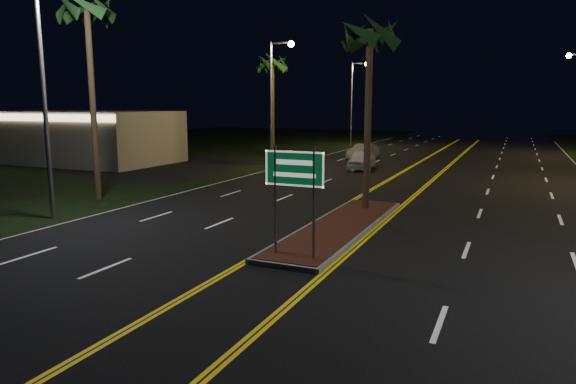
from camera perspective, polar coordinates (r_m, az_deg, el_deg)
The scene contains 13 objects.
ground at distance 12.73m, azimuth -4.39°, elevation -11.00°, with size 120.00×120.00×0.00m, color black.
grass_left at distance 50.52m, azimuth -21.15°, elevation 3.92°, with size 40.00×110.00×0.01m, color black.
median_island at distance 18.89m, azimuth 5.76°, elevation -3.86°, with size 2.25×10.25×0.17m.
highway_sign at distance 14.58m, azimuth 0.71°, elevation 1.45°, with size 1.80×0.08×3.20m.
commercial_building at distance 44.03m, azimuth -22.23°, elevation 5.72°, with size 15.00×8.12×4.00m.
streetlight_left_near at distance 21.83m, azimuth -24.98°, elevation 11.86°, with size 1.91×0.44×9.00m.
streetlight_left_mid at distance 38.14m, azimuth -1.36°, elevation 11.42°, with size 1.91×0.44×9.00m.
streetlight_left_far at distance 56.86m, azimuth 7.46°, elevation 10.76°, with size 1.91×0.44×9.00m.
palm_median at distance 21.90m, azimuth 9.10°, elevation 16.86°, with size 2.40×2.40×8.30m.
palm_left_near at distance 26.26m, azimuth -21.44°, elevation 18.21°, with size 2.40×2.40×9.80m.
palm_left_far at distance 42.80m, azimuth -1.73°, elevation 14.02°, with size 2.40×2.40×8.80m.
car_near at distance 36.66m, azimuth 8.19°, elevation 3.80°, with size 2.06×4.81×1.60m, color white.
car_far at distance 43.57m, azimuth 8.33°, elevation 4.61°, with size 1.87×4.37×1.46m, color #A6AAB0.
Camera 1 is at (5.71, -10.46, 4.48)m, focal length 32.00 mm.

